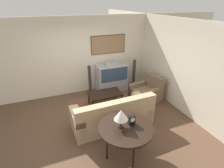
{
  "coord_description": "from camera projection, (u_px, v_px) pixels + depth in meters",
  "views": [
    {
      "loc": [
        -1.08,
        -3.8,
        3.11
      ],
      "look_at": [
        0.75,
        0.79,
        0.75
      ],
      "focal_mm": 28.0,
      "sensor_mm": 36.0,
      "label": 1
    }
  ],
  "objects": [
    {
      "name": "wall_back",
      "position": [
        78.0,
        56.0,
        6.1
      ],
      "size": [
        12.0,
        0.1,
        2.7
      ],
      "color": "beige",
      "rests_on": "ground_plane"
    },
    {
      "name": "tv",
      "position": [
        112.0,
        78.0,
        6.49
      ],
      "size": [
        1.11,
        0.53,
        1.12
      ],
      "color": "#9E9EA3",
      "rests_on": "ground_plane"
    },
    {
      "name": "mantel_clock",
      "position": [
        132.0,
        120.0,
        3.59
      ],
      "size": [
        0.14,
        0.1,
        0.21
      ],
      "color": "black",
      "rests_on": "console_table"
    },
    {
      "name": "table_lamp",
      "position": [
        121.0,
        115.0,
        3.43
      ],
      "size": [
        0.28,
        0.28,
        0.41
      ],
      "color": "black",
      "rests_on": "console_table"
    },
    {
      "name": "wall_right",
      "position": [
        180.0,
        66.0,
        5.19
      ],
      "size": [
        0.06,
        12.0,
        2.7
      ],
      "color": "beige",
      "rests_on": "ground_plane"
    },
    {
      "name": "ground_plane",
      "position": [
        98.0,
        124.0,
        4.89
      ],
      "size": [
        12.0,
        12.0,
        0.0
      ],
      "primitive_type": "plane",
      "color": "brown"
    },
    {
      "name": "armchair",
      "position": [
        147.0,
        92.0,
        6.01
      ],
      "size": [
        0.98,
        0.97,
        0.84
      ],
      "rotation": [
        0.0,
        0.0,
        -1.4
      ],
      "color": "brown",
      "rests_on": "ground_plane"
    },
    {
      "name": "couch",
      "position": [
        113.0,
        115.0,
        4.7
      ],
      "size": [
        2.18,
        0.92,
        0.9
      ],
      "rotation": [
        0.0,
        0.0,
        3.17
      ],
      "color": "tan",
      "rests_on": "ground_plane"
    },
    {
      "name": "console_table",
      "position": [
        126.0,
        129.0,
        3.59
      ],
      "size": [
        1.15,
        1.15,
        0.79
      ],
      "color": "black",
      "rests_on": "ground_plane"
    },
    {
      "name": "area_rug",
      "position": [
        108.0,
        104.0,
        5.79
      ],
      "size": [
        2.39,
        1.42,
        0.01
      ],
      "color": "brown",
      "rests_on": "ground_plane"
    },
    {
      "name": "speaker_tower_right",
      "position": [
        134.0,
        75.0,
        6.7
      ],
      "size": [
        0.19,
        0.19,
        1.14
      ],
      "color": "black",
      "rests_on": "ground_plane"
    },
    {
      "name": "speaker_tower_left",
      "position": [
        90.0,
        82.0,
        6.12
      ],
      "size": [
        0.19,
        0.19,
        1.14
      ],
      "color": "black",
      "rests_on": "ground_plane"
    },
    {
      "name": "coffee_table",
      "position": [
        105.0,
        94.0,
        5.62
      ],
      "size": [
        1.06,
        0.6,
        0.44
      ],
      "color": "black",
      "rests_on": "ground_plane"
    }
  ]
}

